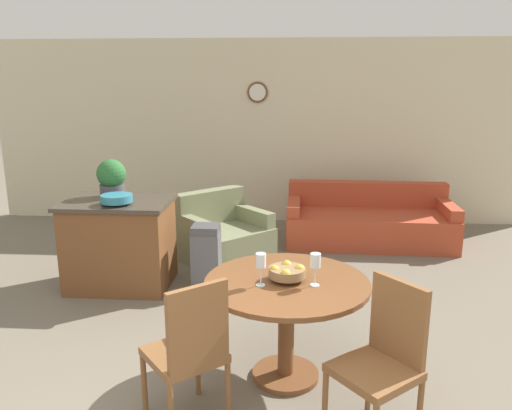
{
  "coord_description": "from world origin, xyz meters",
  "views": [
    {
      "loc": [
        0.49,
        -2.04,
        2.07
      ],
      "look_at": [
        0.17,
        2.53,
        0.95
      ],
      "focal_mm": 35.0,
      "sensor_mm": 36.0,
      "label": 1
    }
  ],
  "objects_px": {
    "kitchen_island": "(120,243)",
    "couch": "(368,222)",
    "fruit_bowl": "(287,272)",
    "dining_chair_near_right": "(384,355)",
    "wine_glass_right": "(315,262)",
    "potted_plant": "(112,178)",
    "dining_chair_near_left": "(190,348)",
    "trash_bin": "(206,257)",
    "teal_bowl": "(117,199)",
    "armchair": "(223,237)",
    "dining_table": "(287,303)",
    "wine_glass_left": "(261,262)"
  },
  "relations": [
    {
      "from": "dining_chair_near_left",
      "to": "teal_bowl",
      "type": "relative_size",
      "value": 3.17
    },
    {
      "from": "teal_bowl",
      "to": "potted_plant",
      "type": "distance_m",
      "value": 0.4
    },
    {
      "from": "dining_table",
      "to": "fruit_bowl",
      "type": "relative_size",
      "value": 4.49
    },
    {
      "from": "wine_glass_left",
      "to": "trash_bin",
      "type": "relative_size",
      "value": 0.34
    },
    {
      "from": "fruit_bowl",
      "to": "potted_plant",
      "type": "height_order",
      "value": "potted_plant"
    },
    {
      "from": "trash_bin",
      "to": "armchair",
      "type": "xyz_separation_m",
      "value": [
        0.06,
        0.85,
        -0.05
      ]
    },
    {
      "from": "dining_chair_near_right",
      "to": "couch",
      "type": "bearing_deg",
      "value": -46.73
    },
    {
      "from": "potted_plant",
      "to": "trash_bin",
      "type": "bearing_deg",
      "value": -8.73
    },
    {
      "from": "fruit_bowl",
      "to": "teal_bowl",
      "type": "bearing_deg",
      "value": 139.95
    },
    {
      "from": "teal_bowl",
      "to": "couch",
      "type": "distance_m",
      "value": 3.37
    },
    {
      "from": "dining_chair_near_right",
      "to": "trash_bin",
      "type": "xyz_separation_m",
      "value": [
        -1.41,
        2.16,
        -0.2
      ]
    },
    {
      "from": "trash_bin",
      "to": "wine_glass_left",
      "type": "bearing_deg",
      "value": -68.63
    },
    {
      "from": "fruit_bowl",
      "to": "dining_chair_near_right",
      "type": "bearing_deg",
      "value": -45.05
    },
    {
      "from": "potted_plant",
      "to": "fruit_bowl",
      "type": "bearing_deg",
      "value": -43.54
    },
    {
      "from": "kitchen_island",
      "to": "potted_plant",
      "type": "relative_size",
      "value": 2.72
    },
    {
      "from": "wine_glass_left",
      "to": "potted_plant",
      "type": "height_order",
      "value": "potted_plant"
    },
    {
      "from": "dining_table",
      "to": "wine_glass_right",
      "type": "distance_m",
      "value": 0.39
    },
    {
      "from": "potted_plant",
      "to": "armchair",
      "type": "distance_m",
      "value": 1.52
    },
    {
      "from": "dining_table",
      "to": "kitchen_island",
      "type": "bearing_deg",
      "value": 137.64
    },
    {
      "from": "fruit_bowl",
      "to": "kitchen_island",
      "type": "height_order",
      "value": "kitchen_island"
    },
    {
      "from": "wine_glass_right",
      "to": "potted_plant",
      "type": "distance_m",
      "value": 2.73
    },
    {
      "from": "dining_table",
      "to": "fruit_bowl",
      "type": "bearing_deg",
      "value": -166.79
    },
    {
      "from": "dining_chair_near_left",
      "to": "wine_glass_right",
      "type": "distance_m",
      "value": 0.98
    },
    {
      "from": "fruit_bowl",
      "to": "couch",
      "type": "bearing_deg",
      "value": 71.9
    },
    {
      "from": "wine_glass_right",
      "to": "kitchen_island",
      "type": "xyz_separation_m",
      "value": [
        -1.92,
        1.65,
        -0.45
      ]
    },
    {
      "from": "fruit_bowl",
      "to": "kitchen_island",
      "type": "distance_m",
      "value": 2.37
    },
    {
      "from": "wine_glass_right",
      "to": "potted_plant",
      "type": "height_order",
      "value": "potted_plant"
    },
    {
      "from": "dining_chair_near_right",
      "to": "wine_glass_left",
      "type": "bearing_deg",
      "value": 18.33
    },
    {
      "from": "wine_glass_left",
      "to": "teal_bowl",
      "type": "bearing_deg",
      "value": 134.83
    },
    {
      "from": "dining_chair_near_right",
      "to": "wine_glass_left",
      "type": "height_order",
      "value": "wine_glass_left"
    },
    {
      "from": "teal_bowl",
      "to": "armchair",
      "type": "relative_size",
      "value": 0.25
    },
    {
      "from": "wine_glass_left",
      "to": "couch",
      "type": "bearing_deg",
      "value": 69.75
    },
    {
      "from": "kitchen_island",
      "to": "couch",
      "type": "xyz_separation_m",
      "value": [
        2.79,
        1.68,
        -0.19
      ]
    },
    {
      "from": "dining_table",
      "to": "couch",
      "type": "bearing_deg",
      "value": 71.91
    },
    {
      "from": "dining_chair_near_right",
      "to": "kitchen_island",
      "type": "xyz_separation_m",
      "value": [
        -2.3,
        2.15,
        -0.07
      ]
    },
    {
      "from": "dining_table",
      "to": "dining_chair_near_left",
      "type": "relative_size",
      "value": 1.18
    },
    {
      "from": "dining_chair_near_right",
      "to": "armchair",
      "type": "height_order",
      "value": "dining_chair_near_right"
    },
    {
      "from": "armchair",
      "to": "couch",
      "type": "bearing_deg",
      "value": -19.22
    },
    {
      "from": "dining_chair_near_right",
      "to": "teal_bowl",
      "type": "xyz_separation_m",
      "value": [
        -2.24,
        1.98,
        0.44
      ]
    },
    {
      "from": "wine_glass_right",
      "to": "dining_chair_near_right",
      "type": "bearing_deg",
      "value": -52.28
    },
    {
      "from": "dining_table",
      "to": "dining_chair_near_left",
      "type": "distance_m",
      "value": 0.81
    },
    {
      "from": "couch",
      "to": "armchair",
      "type": "relative_size",
      "value": 1.75
    },
    {
      "from": "dining_chair_near_left",
      "to": "armchair",
      "type": "relative_size",
      "value": 0.78
    },
    {
      "from": "wine_glass_right",
      "to": "kitchen_island",
      "type": "bearing_deg",
      "value": 139.21
    },
    {
      "from": "dining_chair_near_left",
      "to": "dining_chair_near_right",
      "type": "bearing_deg",
      "value": -39.49
    },
    {
      "from": "wine_glass_right",
      "to": "dining_table",
      "type": "bearing_deg",
      "value": 157.66
    },
    {
      "from": "dining_chair_near_left",
      "to": "trash_bin",
      "type": "relative_size",
      "value": 1.45
    },
    {
      "from": "wine_glass_right",
      "to": "teal_bowl",
      "type": "height_order",
      "value": "teal_bowl"
    },
    {
      "from": "dining_chair_near_right",
      "to": "kitchen_island",
      "type": "height_order",
      "value": "dining_chair_near_right"
    },
    {
      "from": "dining_chair_near_left",
      "to": "armchair",
      "type": "distance_m",
      "value": 3.03
    }
  ]
}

